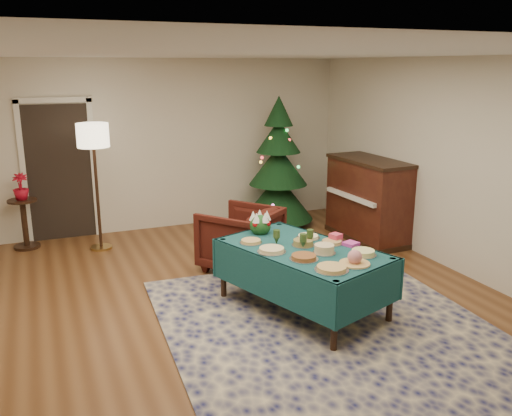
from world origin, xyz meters
name	(u,v)px	position (x,y,z in m)	size (l,w,h in m)	color
room_shell	(242,191)	(0.00, 0.00, 1.35)	(7.00, 7.00, 7.00)	#593319
doorway	(59,168)	(-1.60, 3.48, 1.10)	(1.08, 0.04, 2.16)	black
rug	(343,342)	(0.65, -1.00, 0.01)	(3.20, 4.20, 0.02)	#131647
buffet_table	(303,261)	(0.63, -0.18, 0.56)	(1.60, 2.06, 0.70)	black
platter_0	(331,269)	(0.58, -0.86, 0.72)	(0.33, 0.33, 0.04)	silver
platter_1	(355,259)	(0.86, -0.81, 0.76)	(0.31, 0.31, 0.15)	silver
platter_2	(363,253)	(1.09, -0.62, 0.73)	(0.27, 0.27, 0.06)	silver
platter_3	(304,257)	(0.47, -0.49, 0.73)	(0.29, 0.29, 0.05)	silver
platter_4	(324,249)	(0.75, -0.41, 0.75)	(0.24, 0.24, 0.10)	silver
platter_5	(332,242)	(0.98, -0.17, 0.72)	(0.25, 0.25, 0.04)	silver
platter_6	(272,250)	(0.27, -0.17, 0.73)	(0.30, 0.30, 0.05)	silver
platter_7	(303,243)	(0.66, -0.11, 0.74)	(0.25, 0.25, 0.07)	silver
platter_8	(308,237)	(0.83, 0.10, 0.72)	(0.26, 0.26, 0.04)	silver
platter_9	(251,242)	(0.18, 0.19, 0.72)	(0.25, 0.25, 0.04)	silver
goblet_0	(277,237)	(0.42, 0.04, 0.79)	(0.08, 0.08, 0.16)	#2D471E
goblet_1	(310,236)	(0.76, -0.09, 0.79)	(0.08, 0.08, 0.16)	#2D471E
goblet_2	(303,241)	(0.62, -0.20, 0.79)	(0.08, 0.08, 0.16)	#2D471E
napkin_stack	(351,244)	(1.14, -0.30, 0.72)	(0.14, 0.14, 0.04)	#D33AA4
gift_box	(336,238)	(1.06, -0.13, 0.75)	(0.11, 0.11, 0.09)	#D43B56
centerpiece	(260,223)	(0.41, 0.49, 0.83)	(0.25, 0.25, 0.29)	#1E4C1E
armchair	(240,236)	(0.45, 1.23, 0.45)	(0.88, 0.82, 0.90)	#3E130D
floor_lamp	(93,143)	(-1.15, 2.75, 1.54)	(0.44, 0.44, 1.82)	#A57F3F
side_table	(25,225)	(-2.15, 3.20, 0.35)	(0.41, 0.41, 0.73)	black
potted_plant	(21,192)	(-2.15, 3.20, 0.83)	(0.21, 0.38, 0.21)	#AF0C20
christmas_tree	(278,168)	(1.75, 2.90, 0.96)	(1.26, 1.26, 2.13)	black
piano	(368,201)	(2.68, 1.66, 0.61)	(0.73, 1.46, 1.24)	black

